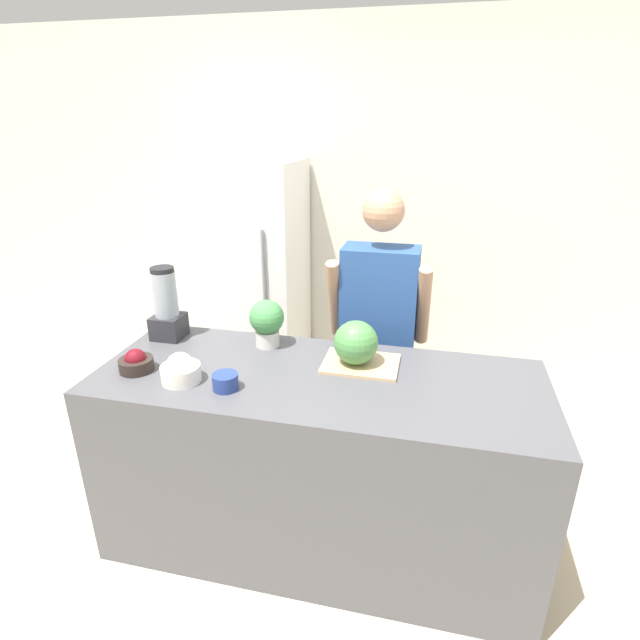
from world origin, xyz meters
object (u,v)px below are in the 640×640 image
at_px(person, 377,337).
at_px(watermelon, 356,343).
at_px(potted_plant, 267,321).
at_px(bowl_small_blue, 225,382).
at_px(bowl_cherries, 136,362).
at_px(bowl_cream, 181,370).
at_px(blender, 166,307).
at_px(refrigerator, 251,283).

bearing_deg(person, watermelon, -95.03).
bearing_deg(potted_plant, bowl_small_blue, -94.27).
xyz_separation_m(person, watermelon, (-0.04, -0.50, 0.18)).
bearing_deg(bowl_cherries, bowl_cream, -9.97).
bearing_deg(bowl_small_blue, potted_plant, 85.73).
height_order(watermelon, bowl_cream, watermelon).
xyz_separation_m(person, potted_plant, (-0.50, -0.38, 0.20)).
xyz_separation_m(watermelon, bowl_small_blue, (-0.49, -0.33, -0.08)).
bearing_deg(blender, bowl_cherries, -84.15).
bearing_deg(refrigerator, bowl_small_blue, -73.22).
height_order(watermelon, bowl_small_blue, watermelon).
bearing_deg(person, refrigerator, 144.51).
distance_m(refrigerator, bowl_small_blue, 1.62).
height_order(bowl_small_blue, blender, blender).
relative_size(refrigerator, potted_plant, 7.24).
height_order(refrigerator, bowl_cherries, refrigerator).
bearing_deg(watermelon, person, 84.97).
height_order(watermelon, bowl_cherries, watermelon).
bearing_deg(blender, potted_plant, 2.12).
bearing_deg(potted_plant, bowl_cream, -119.86).
distance_m(bowl_cherries, blender, 0.39).
relative_size(refrigerator, bowl_cream, 10.10).
relative_size(person, watermelon, 8.17).
distance_m(person, bowl_small_blue, 0.99).
distance_m(bowl_cream, potted_plant, 0.50).
xyz_separation_m(watermelon, bowl_cream, (-0.70, -0.31, -0.06)).
height_order(bowl_cream, potted_plant, potted_plant).
bearing_deg(blender, bowl_cream, -55.71).
xyz_separation_m(bowl_cherries, bowl_small_blue, (0.45, -0.06, -0.01)).
xyz_separation_m(bowl_small_blue, potted_plant, (0.03, 0.45, 0.10)).
relative_size(watermelon, bowl_cherries, 1.33).
bearing_deg(potted_plant, person, 37.23).
bearing_deg(potted_plant, refrigerator, 114.48).
xyz_separation_m(refrigerator, bowl_cream, (0.25, -1.52, 0.11)).
bearing_deg(bowl_cherries, watermelon, 15.99).
height_order(blender, potted_plant, blender).
relative_size(bowl_cherries, bowl_small_blue, 1.40).
height_order(bowl_cherries, potted_plant, potted_plant).
relative_size(blender, potted_plant, 1.58).
relative_size(watermelon, bowl_cream, 1.19).
xyz_separation_m(person, bowl_cherries, (-0.99, -0.77, 0.11)).
distance_m(refrigerator, watermelon, 1.55).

